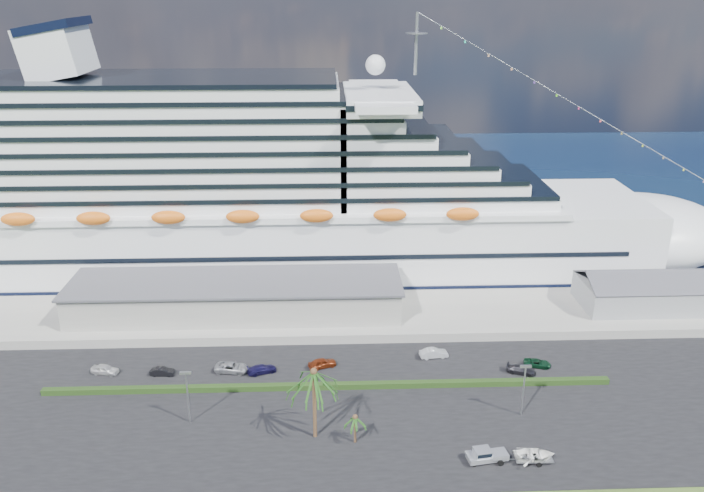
{
  "coord_description": "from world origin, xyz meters",
  "views": [
    {
      "loc": [
        -7.81,
        -75.81,
        58.88
      ],
      "look_at": [
        -3.91,
        30.0,
        18.48
      ],
      "focal_mm": 35.0,
      "sensor_mm": 36.0,
      "label": 1
    }
  ],
  "objects_px": {
    "parked_car_3": "(262,369)",
    "pickup_truck": "(486,455)",
    "cruise_ship": "(263,198)",
    "boat_trailer": "(534,455)"
  },
  "relations": [
    {
      "from": "parked_car_3",
      "to": "pickup_truck",
      "type": "height_order",
      "value": "pickup_truck"
    },
    {
      "from": "cruise_ship",
      "to": "boat_trailer",
      "type": "xyz_separation_m",
      "value": [
        40.33,
        -66.68,
        -15.4
      ]
    },
    {
      "from": "cruise_ship",
      "to": "boat_trailer",
      "type": "distance_m",
      "value": 79.43
    },
    {
      "from": "boat_trailer",
      "to": "parked_car_3",
      "type": "bearing_deg",
      "value": 147.83
    },
    {
      "from": "cruise_ship",
      "to": "pickup_truck",
      "type": "relative_size",
      "value": 33.84
    },
    {
      "from": "cruise_ship",
      "to": "pickup_truck",
      "type": "distance_m",
      "value": 76.1
    },
    {
      "from": "cruise_ship",
      "to": "boat_trailer",
      "type": "height_order",
      "value": "cruise_ship"
    },
    {
      "from": "cruise_ship",
      "to": "pickup_truck",
      "type": "height_order",
      "value": "cruise_ship"
    },
    {
      "from": "parked_car_3",
      "to": "pickup_truck",
      "type": "bearing_deg",
      "value": -145.76
    },
    {
      "from": "parked_car_3",
      "to": "cruise_ship",
      "type": "bearing_deg",
      "value": -15.72
    }
  ]
}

